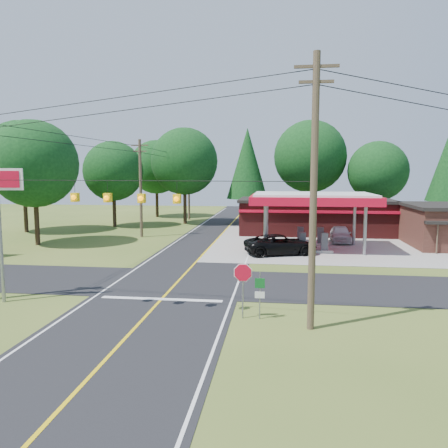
# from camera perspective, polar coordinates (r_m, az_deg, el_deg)

# --- Properties ---
(ground) EXTENTS (120.00, 120.00, 0.00)m
(ground) POSITION_cam_1_polar(r_m,az_deg,el_deg) (26.96, -6.14, -7.61)
(ground) COLOR #415A20
(ground) RESTS_ON ground
(main_highway) EXTENTS (8.00, 120.00, 0.02)m
(main_highway) POSITION_cam_1_polar(r_m,az_deg,el_deg) (26.96, -6.14, -7.59)
(main_highway) COLOR black
(main_highway) RESTS_ON ground
(cross_road) EXTENTS (70.00, 7.00, 0.02)m
(cross_road) POSITION_cam_1_polar(r_m,az_deg,el_deg) (26.95, -6.14, -7.58)
(cross_road) COLOR black
(cross_road) RESTS_ON ground
(lane_center_yellow) EXTENTS (0.15, 110.00, 0.00)m
(lane_center_yellow) POSITION_cam_1_polar(r_m,az_deg,el_deg) (26.95, -6.14, -7.56)
(lane_center_yellow) COLOR yellow
(lane_center_yellow) RESTS_ON main_highway
(gas_canopy) EXTENTS (10.60, 7.40, 4.88)m
(gas_canopy) POSITION_cam_1_polar(r_m,az_deg,el_deg) (38.59, 11.52, 3.06)
(gas_canopy) COLOR gray
(gas_canopy) RESTS_ON ground
(convenience_store) EXTENTS (16.40, 7.55, 3.80)m
(convenience_store) POSITION_cam_1_polar(r_m,az_deg,el_deg) (48.78, 11.75, 1.03)
(convenience_store) COLOR #521817
(convenience_store) RESTS_ON ground
(utility_pole_near_right) EXTENTS (1.80, 0.30, 11.50)m
(utility_pole_near_right) POSITION_cam_1_polar(r_m,az_deg,el_deg) (18.47, 11.63, 4.39)
(utility_pole_near_right) COLOR #473828
(utility_pole_near_right) RESTS_ON ground
(utility_pole_far_left) EXTENTS (1.80, 0.30, 10.00)m
(utility_pole_far_left) POSITION_cam_1_polar(r_m,az_deg,el_deg) (45.65, -10.84, 4.80)
(utility_pole_far_left) COLOR #473828
(utility_pole_far_left) RESTS_ON ground
(utility_pole_north) EXTENTS (0.30, 0.30, 9.50)m
(utility_pole_north) POSITION_cam_1_polar(r_m,az_deg,el_deg) (61.72, -4.61, 4.97)
(utility_pole_north) COLOR #473828
(utility_pole_north) RESTS_ON ground
(overhead_beacons) EXTENTS (17.04, 2.04, 1.03)m
(overhead_beacons) POSITION_cam_1_polar(r_m,az_deg,el_deg) (20.65, -12.92, 5.30)
(overhead_beacons) COLOR black
(overhead_beacons) RESTS_ON ground
(treeline_backdrop) EXTENTS (70.27, 51.59, 13.30)m
(treeline_backdrop) POSITION_cam_1_polar(r_m,az_deg,el_deg) (49.69, 1.11, 7.71)
(treeline_backdrop) COLOR #332316
(treeline_backdrop) RESTS_ON ground
(suv_car) EXTENTS (7.40, 7.40, 1.63)m
(suv_car) POSITION_cam_1_polar(r_m,az_deg,el_deg) (35.88, 7.40, -2.69)
(suv_car) COLOR black
(suv_car) RESTS_ON ground
(sedan_car) EXTENTS (4.73, 4.73, 1.55)m
(sedan_car) POSITION_cam_1_polar(r_m,az_deg,el_deg) (43.22, 14.98, -1.31)
(sedan_car) COLOR silver
(sedan_car) RESTS_ON ground
(octagonal_stop_sign) EXTENTS (0.90, 0.10, 2.59)m
(octagonal_stop_sign) POSITION_cam_1_polar(r_m,az_deg,el_deg) (20.02, 2.48, -6.94)
(octagonal_stop_sign) COLOR gray
(octagonal_stop_sign) RESTS_ON ground
(route_sign_post) EXTENTS (0.45, 0.09, 2.19)m
(route_sign_post) POSITION_cam_1_polar(r_m,az_deg,el_deg) (20.13, 4.70, -8.75)
(route_sign_post) COLOR gray
(route_sign_post) RESTS_ON ground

